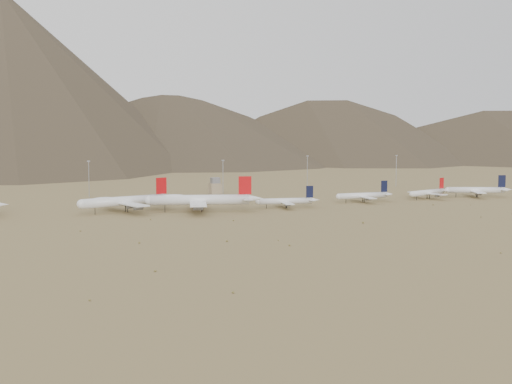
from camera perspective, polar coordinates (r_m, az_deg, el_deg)
name	(u,v)px	position (r m, az deg, el deg)	size (l,w,h in m)	color
ground	(229,215)	(398.66, -2.17, -1.89)	(3000.00, 3000.00, 0.00)	#9A824F
mountain_ridge	(60,66)	(1284.65, -15.38, 9.69)	(4400.00, 1000.00, 300.00)	brown
widebody_centre	(125,201)	(420.07, -10.43, -0.70)	(61.95, 49.10, 18.94)	white
widebody_east	(200,200)	(415.50, -4.49, -0.62)	(67.53, 53.36, 20.54)	white
narrowbody_a	(287,201)	(433.35, 2.48, -0.72)	(40.23, 29.27, 13.34)	white
narrowbody_b	(364,195)	(470.23, 8.64, -0.27)	(41.87, 29.86, 13.82)	white
narrowbody_c	(429,192)	(500.79, 13.64, -0.02)	(39.75, 29.68, 13.69)	white
narrowbody_d	(477,190)	(520.50, 17.30, 0.15)	(44.47, 33.39, 15.51)	white
control_tower	(215,187)	(520.77, -3.28, 0.42)	(8.00, 8.00, 12.00)	gray
mast_west	(89,177)	(509.20, -13.23, 1.17)	(2.00, 0.60, 25.70)	gray
mast_centre	(223,176)	(505.69, -2.66, 1.29)	(2.00, 0.60, 25.70)	gray
mast_east	(307,170)	(576.40, 4.13, 1.79)	(2.00, 0.60, 25.70)	gray
mast_far_east	(396,169)	(595.84, 11.15, 1.82)	(2.00, 0.60, 25.70)	gray
desert_scrub	(363,235)	(331.66, 8.53, -3.38)	(428.72, 181.19, 0.93)	olive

